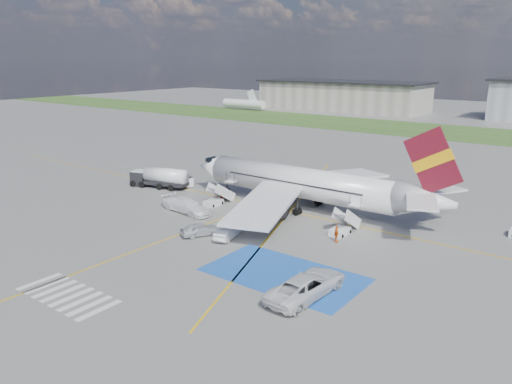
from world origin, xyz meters
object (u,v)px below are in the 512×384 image
car_silver_a (200,229)px  van_white_b (186,203)px  gpu_cart (187,182)px  van_white_a (307,282)px  fuel_tanker (160,179)px  airliner (309,184)px  car_silver_b (228,232)px

car_silver_a → van_white_b: van_white_b is taller
gpu_cart → van_white_a: van_white_a is taller
gpu_cart → car_silver_a: gpu_cart is taller
car_silver_a → gpu_cart: bearing=-14.2°
fuel_tanker → van_white_b: (11.79, -6.29, -0.11)m
van_white_a → van_white_b: 26.06m
gpu_cart → van_white_b: 12.61m
van_white_a → van_white_b: bearing=-20.7°
airliner → fuel_tanker: bearing=-171.0°
fuel_tanker → car_silver_a: 22.23m
airliner → fuel_tanker: 23.85m
car_silver_a → van_white_b: bearing=-8.4°
gpu_cart → fuel_tanker: bearing=-121.4°
car_silver_a → airliner: bearing=-79.1°
fuel_tanker → gpu_cart: (2.94, 2.69, -0.54)m
car_silver_a → car_silver_b: bearing=-131.1°
gpu_cart → van_white_a: size_ratio=0.34×
gpu_cart → car_silver_b: gpu_cart is taller
van_white_b → fuel_tanker: bearing=68.7°
airliner → gpu_cart: airliner is taller
airliner → car_silver_b: 14.33m
airliner → van_white_b: size_ratio=6.19×
gpu_cart → car_silver_b: size_ratio=0.52×
fuel_tanker → car_silver_b: size_ratio=2.13×
van_white_a → van_white_b: van_white_a is taller
car_silver_b → van_white_b: bearing=-36.9°
fuel_tanker → van_white_a: (35.72, -16.60, -0.05)m
fuel_tanker → van_white_a: size_ratio=1.40×
van_white_b → airliner: bearing=-42.7°
gpu_cart → van_white_b: size_ratio=0.38×
gpu_cart → airliner: bearing=19.0°
van_white_a → gpu_cart: bearing=-27.8°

